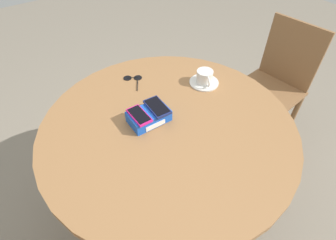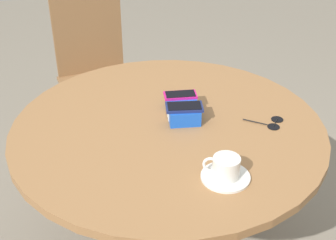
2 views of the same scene
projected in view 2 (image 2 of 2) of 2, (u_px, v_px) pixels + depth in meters
The scene contains 8 objects.
round_table at pixel (168, 147), 1.72m from camera, with size 1.12×1.12×0.73m.
phone_box at pixel (183, 109), 1.71m from camera, with size 0.18×0.12×0.05m.
phone_magenta at pixel (180, 95), 1.73m from camera, with size 0.06×0.12×0.01m.
phone_navy at pixel (184, 107), 1.66m from camera, with size 0.08×0.14×0.01m.
saucer at pixel (225, 177), 1.41m from camera, with size 0.15×0.15×0.01m, color silver.
coffee_cup at pixel (225, 167), 1.39m from camera, with size 0.08×0.11×0.07m.
sunglasses at pixel (273, 123), 1.68m from camera, with size 0.09×0.15×0.01m.
chair_near_window at pixel (97, 76), 2.54m from camera, with size 0.49×0.49×0.94m.
Camera 2 is at (1.40, -0.19, 1.62)m, focal length 50.00 mm.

